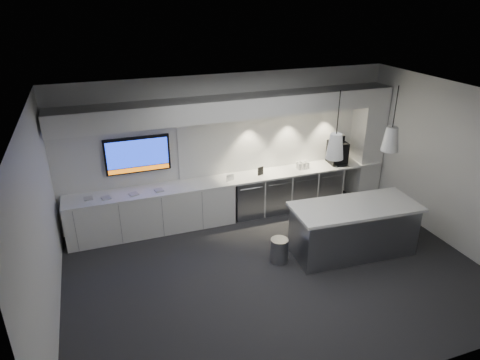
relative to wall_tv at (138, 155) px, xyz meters
name	(u,v)px	position (x,y,z in m)	size (l,w,h in m)	color
floor	(276,273)	(1.90, -2.45, -1.56)	(7.00, 7.00, 0.00)	#29292B
ceiling	(284,102)	(1.90, -2.45, 1.44)	(7.00, 7.00, 0.00)	black
wall_back	(230,146)	(1.90, 0.05, -0.06)	(7.00, 7.00, 0.00)	white
wall_front	(376,290)	(1.90, -4.95, -0.06)	(7.00, 7.00, 0.00)	white
wall_left	(40,234)	(-1.60, -2.45, -0.06)	(7.00, 7.00, 0.00)	white
wall_right	(453,167)	(5.40, -2.45, -0.06)	(7.00, 7.00, 0.00)	white
back_counter	(235,179)	(1.90, -0.27, -0.68)	(6.80, 0.65, 0.04)	white
left_base_cabinets	(152,211)	(0.15, -0.27, -1.13)	(3.30, 0.63, 0.86)	white
fridge_unit_a	(246,197)	(2.15, -0.27, -1.13)	(0.60, 0.61, 0.85)	gray
fridge_unit_b	(273,192)	(2.78, -0.27, -1.13)	(0.60, 0.61, 0.85)	gray
fridge_unit_c	(299,188)	(3.41, -0.27, -1.13)	(0.60, 0.61, 0.85)	gray
fridge_unit_d	(324,184)	(4.04, -0.27, -1.13)	(0.60, 0.61, 0.85)	gray
backsplash	(282,138)	(3.10, 0.03, -0.01)	(4.60, 0.03, 1.30)	white
soffit	(234,107)	(1.90, -0.25, 0.84)	(6.90, 0.60, 0.40)	white
column	(367,142)	(5.10, -0.25, -0.26)	(0.55, 0.55, 2.60)	white
wall_tv	(138,155)	(0.00, 0.00, 0.00)	(1.25, 0.07, 0.72)	black
island	(353,229)	(3.47, -2.31, -1.07)	(2.34, 1.12, 0.97)	gray
bin	(279,250)	(2.09, -2.12, -1.34)	(0.32, 0.32, 0.45)	gray
coffee_machine	(338,152)	(4.34, -0.25, -0.39)	(0.40, 0.56, 0.66)	black
sign_black	(261,171)	(2.46, -0.31, -0.57)	(0.14, 0.02, 0.18)	black
sign_white	(230,177)	(1.77, -0.37, -0.59)	(0.18, 0.02, 0.14)	white
cup_cluster	(303,165)	(3.47, -0.28, -0.59)	(0.27, 0.17, 0.15)	white
tray_a	(88,198)	(-1.00, -0.27, -0.65)	(0.16, 0.16, 0.03)	#B9B9B9
tray_b	(106,198)	(-0.69, -0.37, -0.65)	(0.16, 0.16, 0.03)	#B9B9B9
tray_c	(134,194)	(-0.18, -0.37, -0.65)	(0.16, 0.16, 0.03)	#B9B9B9
tray_d	(159,190)	(0.30, -0.36, -0.65)	(0.16, 0.16, 0.03)	#B9B9B9
pendant_left	(335,146)	(2.93, -2.31, 0.59)	(0.30, 0.30, 1.12)	white
pendant_right	(391,139)	(4.02, -2.31, 0.59)	(0.30, 0.30, 1.12)	white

